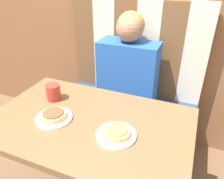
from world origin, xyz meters
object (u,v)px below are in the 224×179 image
person (128,64)px  drinking_cup (53,92)px  plate_right (116,135)px  pizza_right (116,132)px  plate_left (54,118)px  pizza_left (53,115)px

person → drinking_cup: person is taller
plate_right → pizza_right: size_ratio=1.42×
plate_left → drinking_cup: bearing=124.9°
plate_left → drinking_cup: size_ratio=1.99×
plate_right → pizza_left: pizza_left is taller
pizza_left → pizza_right: size_ratio=1.00×
pizza_left → pizza_right: bearing=0.0°
pizza_left → drinking_cup: drinking_cup is taller
drinking_cup → plate_right: bearing=-19.6°
person → plate_left: person is taller
plate_right → drinking_cup: (-0.44, 0.16, 0.04)m
person → plate_left: 0.68m
plate_left → drinking_cup: drinking_cup is taller
person → pizza_left: person is taller
pizza_right → drinking_cup: bearing=160.4°
plate_right → drinking_cup: 0.47m
person → drinking_cup: (-0.27, -0.50, -0.02)m
plate_left → pizza_left: size_ratio=1.42×
person → drinking_cup: 0.57m
plate_right → drinking_cup: size_ratio=1.99×
pizza_left → plate_right: bearing=0.0°
person → plate_left: size_ratio=3.66×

